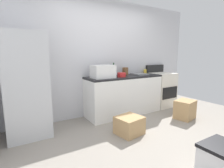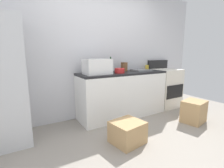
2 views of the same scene
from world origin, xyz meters
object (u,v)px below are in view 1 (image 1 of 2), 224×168
(refrigerator, at_px, (26,86))
(wine_bottle, at_px, (114,71))
(cardboard_box_large, at_px, (185,109))
(coffee_mug, at_px, (145,71))
(knife_block, at_px, (125,71))
(cardboard_box_medium, at_px, (129,125))
(mixing_bowl, at_px, (122,75))
(microwave, at_px, (103,72))
(stove_oven, at_px, (161,89))
(storage_bin, at_px, (220,160))

(refrigerator, xyz_separation_m, wine_bottle, (1.87, 0.22, 0.13))
(cardboard_box_large, bearing_deg, wine_bottle, 135.38)
(wine_bottle, bearing_deg, coffee_mug, 1.78)
(refrigerator, distance_m, wine_bottle, 1.89)
(knife_block, height_order, cardboard_box_medium, knife_block)
(knife_block, bearing_deg, cardboard_box_large, -53.24)
(mixing_bowl, bearing_deg, refrigerator, 178.52)
(mixing_bowl, bearing_deg, knife_block, 41.92)
(wine_bottle, bearing_deg, microwave, -151.70)
(stove_oven, height_order, knife_block, stove_oven)
(knife_block, distance_m, storage_bin, 2.64)
(wine_bottle, xyz_separation_m, coffee_mug, (1.00, 0.03, -0.06))
(wine_bottle, distance_m, cardboard_box_large, 1.79)
(mixing_bowl, bearing_deg, microwave, 172.77)
(knife_block, relative_size, storage_bin, 0.39)
(cardboard_box_medium, bearing_deg, refrigerator, 150.04)
(stove_oven, height_order, storage_bin, stove_oven)
(knife_block, distance_m, mixing_bowl, 0.37)
(cardboard_box_large, relative_size, cardboard_box_medium, 0.98)
(refrigerator, xyz_separation_m, microwave, (1.47, 0.01, 0.16))
(stove_oven, relative_size, coffee_mug, 11.00)
(refrigerator, relative_size, storage_bin, 3.80)
(microwave, bearing_deg, cardboard_box_medium, -87.06)
(refrigerator, relative_size, cardboard_box_large, 4.20)
(stove_oven, bearing_deg, mixing_bowl, -175.60)
(coffee_mug, bearing_deg, knife_block, -175.50)
(cardboard_box_large, bearing_deg, coffee_mug, 97.01)
(microwave, relative_size, cardboard_box_medium, 1.08)
(storage_bin, bearing_deg, cardboard_box_large, 47.92)
(coffee_mug, bearing_deg, wine_bottle, -178.22)
(refrigerator, relative_size, coffee_mug, 17.50)
(mixing_bowl, relative_size, cardboard_box_large, 0.46)
(stove_oven, distance_m, microwave, 1.89)
(stove_oven, bearing_deg, microwave, -178.44)
(microwave, bearing_deg, wine_bottle, 28.30)
(microwave, distance_m, mixing_bowl, 0.45)
(storage_bin, bearing_deg, cardboard_box_medium, 99.96)
(stove_oven, height_order, microwave, microwave)
(cardboard_box_medium, bearing_deg, microwave, 92.94)
(wine_bottle, xyz_separation_m, storage_bin, (-0.11, -2.50, -0.82))
(stove_oven, bearing_deg, coffee_mug, 154.09)
(microwave, height_order, mixing_bowl, microwave)
(cardboard_box_large, bearing_deg, microwave, 149.37)
(knife_block, relative_size, cardboard_box_large, 0.43)
(microwave, relative_size, coffee_mug, 4.60)
(wine_bottle, relative_size, mixing_bowl, 1.58)
(stove_oven, xyz_separation_m, cardboard_box_medium, (-1.75, -0.93, -0.31))
(stove_oven, relative_size, cardboard_box_medium, 2.58)
(coffee_mug, bearing_deg, stove_oven, -25.91)
(microwave, relative_size, knife_block, 2.56)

